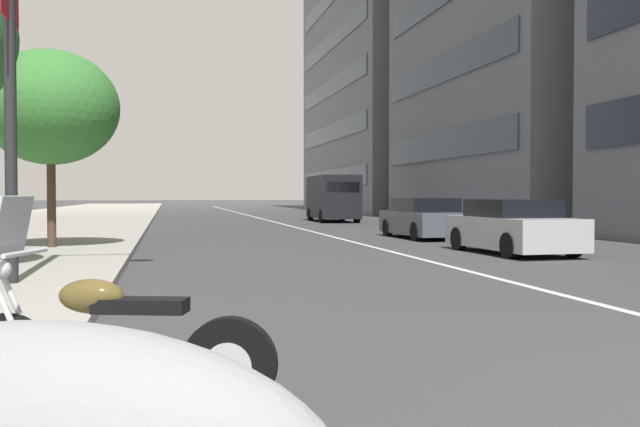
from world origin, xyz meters
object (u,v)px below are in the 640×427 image
Objects in this scene: car_following_behind at (424,219)px; street_tree_far_plaza at (51,108)px; motorcycle_far_end_row at (110,346)px; delivery_van_ahead at (333,197)px; car_far_down_avenue at (512,228)px.

street_tree_far_plaza is (-3.73, 11.53, 3.06)m from car_following_behind.
motorcycle_far_end_row is 14.71m from street_tree_far_plaza.
motorcycle_far_end_row is 0.41× the size of delivery_van_ahead.
car_far_down_avenue is at bearing -111.51° from motorcycle_far_end_row.
delivery_van_ahead is (15.45, -0.40, 0.70)m from car_following_behind.
delivery_van_ahead is at bearing -3.39° from car_far_down_avenue.
car_far_down_avenue is 12.18m from street_tree_far_plaza.
street_tree_far_plaza is (-19.18, 11.93, 2.36)m from delivery_van_ahead.
street_tree_far_plaza reaches higher than delivery_van_ahead.
car_far_down_avenue is (11.40, -8.95, 0.21)m from motorcycle_far_end_row.
car_following_behind is 0.79× the size of delivery_van_ahead.
motorcycle_far_end_row is at bearing -169.89° from street_tree_far_plaza.
car_following_behind is at bearing 179.95° from delivery_van_ahead.
street_tree_far_plaza is (2.71, 11.47, 3.07)m from car_far_down_avenue.
car_far_down_avenue is at bearing 177.92° from car_following_behind.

